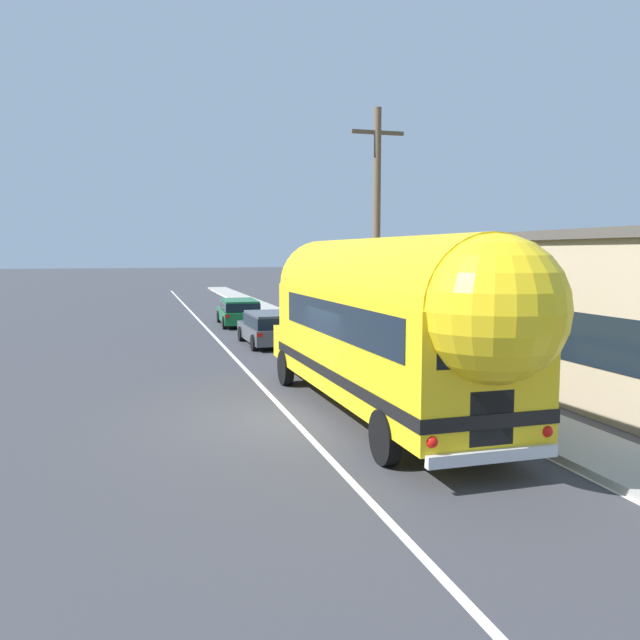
# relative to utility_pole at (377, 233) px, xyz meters

# --- Properties ---
(ground_plane) EXTENTS (300.00, 300.00, 0.00)m
(ground_plane) POSITION_rel_utility_pole_xyz_m (-4.41, -6.37, -4.42)
(ground_plane) COLOR #38383D
(lane_markings) EXTENTS (4.04, 80.00, 0.01)m
(lane_markings) POSITION_rel_utility_pole_xyz_m (-2.60, 5.63, -4.42)
(lane_markings) COLOR silver
(lane_markings) RESTS_ON ground
(sidewalk_slab) EXTENTS (1.88, 90.00, 0.15)m
(sidewalk_slab) POSITION_rel_utility_pole_xyz_m (0.44, 3.63, -4.35)
(sidewalk_slab) COLOR #9E9B93
(sidewalk_slab) RESTS_ON ground
(utility_pole) EXTENTS (1.80, 0.24, 8.50)m
(utility_pole) POSITION_rel_utility_pole_xyz_m (0.00, 0.00, 0.00)
(utility_pole) COLOR brown
(utility_pole) RESTS_ON ground
(painted_bus) EXTENTS (2.77, 11.95, 4.12)m
(painted_bus) POSITION_rel_utility_pole_xyz_m (-2.43, -7.15, -2.12)
(painted_bus) COLOR yellow
(painted_bus) RESTS_ON ground
(car_lead) EXTENTS (2.01, 4.39, 1.37)m
(car_lead) POSITION_rel_utility_pole_xyz_m (-2.57, 5.42, -3.63)
(car_lead) COLOR #474C51
(car_lead) RESTS_ON ground
(car_second) EXTENTS (2.12, 4.75, 1.37)m
(car_second) POSITION_rel_utility_pole_xyz_m (-2.65, 13.05, -3.63)
(car_second) COLOR #196633
(car_second) RESTS_ON ground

